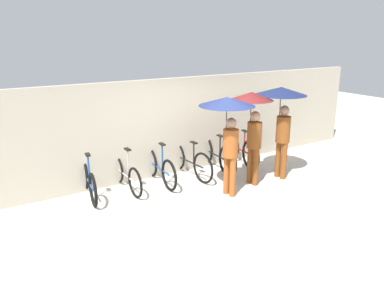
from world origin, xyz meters
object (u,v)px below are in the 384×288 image
Objects in this scene: pedestrian_center at (252,114)px; parked_bicycle_5 at (241,149)px; parked_bicycle_1 at (126,174)px; pedestrian_trailing at (282,105)px; parked_bicycle_2 at (159,167)px; parked_bicycle_3 at (189,161)px; parked_bicycle_0 at (89,181)px; parked_bicycle_4 at (216,154)px; pedestrian_leading at (228,116)px.

parked_bicycle_5 is at bearing 56.36° from pedestrian_center.
parked_bicycle_1 is 3.81m from pedestrian_trailing.
pedestrian_trailing reaches higher than parked_bicycle_1.
parked_bicycle_2 is 0.80m from parked_bicycle_3.
parked_bicycle_1 is 1.59m from parked_bicycle_3.
parked_bicycle_0 is 0.91× the size of parked_bicycle_3.
parked_bicycle_4 is 0.80m from parked_bicycle_5.
parked_bicycle_0 is at bearing 93.87° from parked_bicycle_4.
pedestrian_trailing reaches higher than parked_bicycle_3.
pedestrian_center reaches higher than parked_bicycle_3.
parked_bicycle_0 is at bearing 89.23° from parked_bicycle_2.
parked_bicycle_2 is at bearing 154.39° from pedestrian_trailing.
parked_bicycle_1 is 3.18m from parked_bicycle_5.
pedestrian_center is 0.98× the size of pedestrian_trailing.
parked_bicycle_3 is (0.80, 0.02, 0.01)m from parked_bicycle_2.
parked_bicycle_1 reaches higher than parked_bicycle_0.
parked_bicycle_4 reaches higher than parked_bicycle_1.
parked_bicycle_0 is at bearing 144.49° from pedestrian_leading.
parked_bicycle_1 is at bearing 158.93° from pedestrian_trailing.
parked_bicycle_3 is 0.88× the size of pedestrian_leading.
pedestrian_trailing is at bearing -7.25° from pedestrian_center.
pedestrian_trailing is at bearing -163.56° from parked_bicycle_5.
parked_bicycle_0 is 0.78× the size of pedestrian_trailing.
parked_bicycle_2 is at bearing 87.60° from parked_bicycle_3.
pedestrian_center is at bearing -114.56° from parked_bicycle_1.
parked_bicycle_3 is 0.88× the size of pedestrian_center.
parked_bicycle_4 reaches higher than parked_bicycle_0.
parked_bicycle_4 is at bearing 93.98° from pedestrian_center.
parked_bicycle_4 is 1.08× the size of parked_bicycle_5.
pedestrian_trailing is at bearing -135.65° from parked_bicycle_4.
pedestrian_leading reaches higher than parked_bicycle_1.
parked_bicycle_4 is at bearing -86.03° from parked_bicycle_2.
pedestrian_center reaches higher than pedestrian_leading.
parked_bicycle_1 is at bearing 94.70° from parked_bicycle_4.
pedestrian_leading is at bearing -110.99° from parked_bicycle_0.
parked_bicycle_5 is at bearing 96.40° from pedestrian_trailing.
parked_bicycle_3 is 1.06× the size of parked_bicycle_5.
pedestrian_leading reaches higher than parked_bicycle_4.
parked_bicycle_3 is at bearing 145.17° from pedestrian_trailing.
parked_bicycle_1 is 0.78× the size of pedestrian_center.
parked_bicycle_0 is at bearing 84.57° from parked_bicycle_3.
parked_bicycle_2 is 2.39m from parked_bicycle_5.
parked_bicycle_1 is 0.96× the size of parked_bicycle_2.
parked_bicycle_5 is 0.81× the size of pedestrian_trailing.
parked_bicycle_0 is 3.75m from pedestrian_center.
pedestrian_trailing reaches higher than parked_bicycle_0.
parked_bicycle_3 is at bearing 127.11° from pedestrian_center.
pedestrian_trailing is (2.57, -1.11, 1.36)m from parked_bicycle_2.
parked_bicycle_2 is 2.05m from pedestrian_leading.
parked_bicycle_5 is at bearing -86.47° from parked_bicycle_2.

